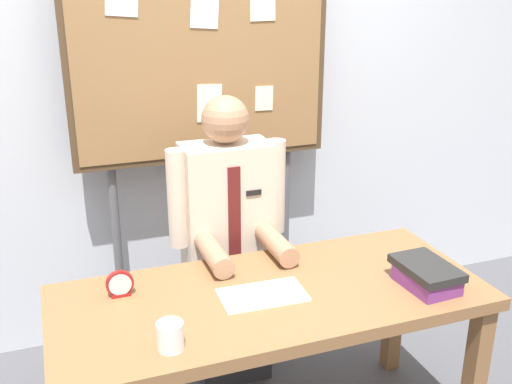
% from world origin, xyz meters
% --- Properties ---
extents(back_wall, '(6.40, 0.08, 2.70)m').
position_xyz_m(back_wall, '(0.00, 1.13, 1.35)').
color(back_wall, silver).
rests_on(back_wall, ground_plane).
extents(desk, '(1.65, 0.71, 0.73)m').
position_xyz_m(desk, '(0.00, 0.00, 0.64)').
color(desk, brown).
rests_on(desk, ground_plane).
extents(person, '(0.55, 0.56, 1.39)m').
position_xyz_m(person, '(0.00, 0.54, 0.65)').
color(person, '#2D2D33').
rests_on(person, ground_plane).
extents(bulletin_board, '(1.27, 0.09, 2.07)m').
position_xyz_m(bulletin_board, '(0.00, 0.92, 1.50)').
color(bulletin_board, '#4C3823').
rests_on(bulletin_board, ground_plane).
extents(book_stack, '(0.19, 0.27, 0.09)m').
position_xyz_m(book_stack, '(0.58, -0.16, 0.78)').
color(book_stack, '#72337F').
rests_on(book_stack, desk).
extents(open_notebook, '(0.33, 0.19, 0.01)m').
position_xyz_m(open_notebook, '(-0.04, -0.02, 0.74)').
color(open_notebook, white).
rests_on(open_notebook, desk).
extents(desk_clock, '(0.10, 0.04, 0.10)m').
position_xyz_m(desk_clock, '(-0.54, 0.17, 0.78)').
color(desk_clock, maroon).
rests_on(desk_clock, desk).
extents(coffee_mug, '(0.09, 0.09, 0.10)m').
position_xyz_m(coffee_mug, '(-0.44, -0.23, 0.78)').
color(coffee_mug, white).
rests_on(coffee_mug, desk).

